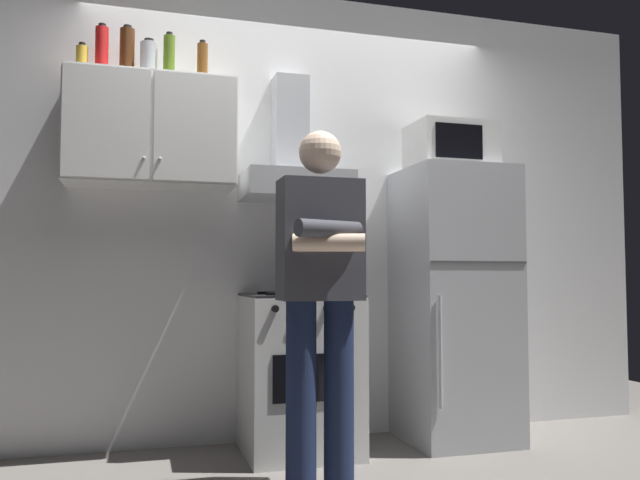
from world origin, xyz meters
name	(u,v)px	position (x,y,z in m)	size (l,w,h in m)	color
ground_plane	(320,465)	(0.00, 0.00, 0.00)	(7.00, 7.00, 0.00)	slate
back_wall_tiled	(293,213)	(0.00, 0.60, 1.35)	(4.80, 0.10, 2.70)	white
upper_cabinet	(151,132)	(-0.85, 0.37, 1.75)	(0.90, 0.37, 0.60)	white
stove_oven	(299,373)	(-0.05, 0.25, 0.43)	(0.60, 0.62, 0.87)	white
range_hood	(294,166)	(-0.05, 0.38, 1.60)	(0.60, 0.44, 0.75)	#B7BABF
refrigerator	(454,304)	(0.90, 0.25, 0.80)	(0.60, 0.62, 1.60)	silver
microwave	(451,147)	(0.90, 0.27, 1.74)	(0.48, 0.37, 0.28)	silver
person_standing	(321,289)	(-0.10, -0.36, 0.90)	(0.38, 0.33, 1.64)	#192342
cooking_pot	(328,282)	(0.08, 0.13, 0.93)	(0.27, 0.17, 0.11)	#B7BABF
bottle_rum_dark	(127,52)	(-0.98, 0.39, 2.18)	(0.08, 0.08, 0.28)	#47230F
bottle_olive_oil	(169,56)	(-0.76, 0.35, 2.17)	(0.06, 0.06, 0.25)	#4C6B19
bottle_spice_jar	(82,59)	(-1.22, 0.38, 2.12)	(0.06, 0.06, 0.16)	gold
bottle_soda_red	(102,50)	(-1.12, 0.38, 2.18)	(0.07, 0.07, 0.27)	red
bottle_beer_brown	(202,63)	(-0.58, 0.41, 2.17)	(0.06, 0.06, 0.25)	brown
bottle_canister_steel	(149,59)	(-0.87, 0.37, 2.15)	(0.09, 0.09, 0.21)	#B2B5BA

